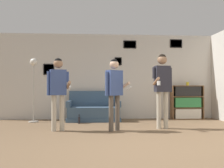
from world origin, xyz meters
name	(u,v)px	position (x,y,z in m)	size (l,w,h in m)	color
ground_plane	(144,148)	(0.00, 0.00, 0.00)	(20.00, 20.00, 0.00)	brown
wall_back	(120,76)	(0.00, 3.95, 1.36)	(8.40, 0.08, 2.70)	beige
couch	(94,111)	(-0.84, 3.54, 0.29)	(1.58, 0.80, 0.89)	#3D5670
bookshelf	(187,102)	(2.11, 3.73, 0.53)	(1.00, 0.30, 1.06)	brown
floor_lamp	(34,75)	(-2.57, 3.30, 1.35)	(0.28, 0.28, 1.84)	#ADA89E
person_player_foreground_left	(58,86)	(-1.65, 1.76, 1.02)	(0.56, 0.42, 1.67)	#B7AD99
person_player_foreground_center	(114,87)	(-0.36, 1.69, 1.01)	(0.60, 0.37, 1.65)	brown
person_watcher_holding_cup	(162,82)	(0.82, 1.92, 1.13)	(0.50, 0.49, 1.81)	#B7AD99
bottle_on_floor	(79,120)	(-1.24, 2.92, 0.10)	(0.06, 0.06, 0.26)	black
drinking_cup	(188,84)	(2.13, 3.73, 1.12)	(0.08, 0.08, 0.11)	yellow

